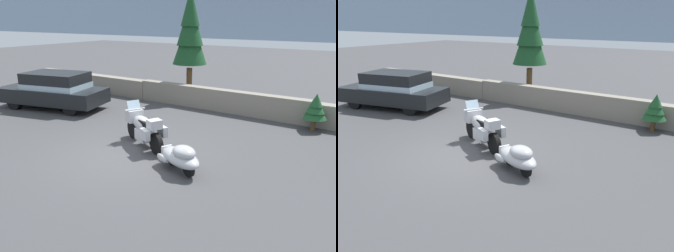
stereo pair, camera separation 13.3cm
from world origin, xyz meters
TOP-DOWN VIEW (x-y plane):
  - ground_plane at (0.00, 0.00)m, footprint 80.00×80.00m
  - stone_guard_wall at (-0.24, 6.17)m, footprint 24.00×0.57m
  - touring_motorcycle at (-0.02, 0.91)m, footprint 2.14×1.33m
  - car_shaped_trailer at (1.93, -0.03)m, footprint 2.14×1.29m
  - suv_at_left_edge at (-6.26, 2.40)m, footprint 5.13×3.06m
  - pine_tree_tall at (-2.16, 7.38)m, footprint 1.67×1.67m
  - pine_sapling_near at (4.16, 5.55)m, footprint 0.84×0.84m

SIDE VIEW (x-z plane):
  - ground_plane at x=0.00m, z-range 0.00..0.00m
  - car_shaped_trailer at x=1.93m, z-range 0.03..0.79m
  - stone_guard_wall at x=-0.24m, z-range -0.02..0.94m
  - touring_motorcycle at x=-0.02m, z-range -0.04..1.29m
  - suv_at_left_edge at x=-6.26m, z-range 0.03..1.66m
  - pine_sapling_near at x=4.16m, z-range 0.17..1.53m
  - pine_tree_tall at x=-2.16m, z-range 0.68..6.07m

